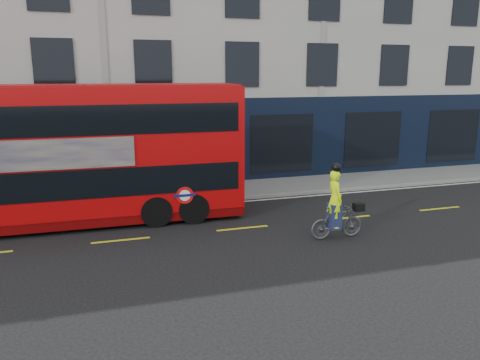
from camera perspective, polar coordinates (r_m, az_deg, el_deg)
name	(u,v)px	position (r m, az deg, el deg)	size (l,w,h in m)	color
ground	(124,258)	(13.85, -13.99, -9.21)	(120.00, 120.00, 0.00)	black
pavement	(114,199)	(20.01, -15.09, -2.20)	(60.00, 3.00, 0.12)	slate
kerb	(116,208)	(18.57, -14.90, -3.35)	(60.00, 0.12, 0.13)	gray
building_terrace	(100,25)	(25.91, -16.68, 17.65)	(50.00, 10.07, 15.00)	#ACAAA2
road_edge_line	(116,212)	(18.29, -14.85, -3.78)	(58.00, 0.10, 0.01)	silver
lane_dashes	(121,240)	(15.25, -14.32, -7.13)	(58.00, 0.12, 0.01)	gold
bus	(69,154)	(16.90, -20.10, 2.98)	(11.85, 2.88, 4.76)	#AD0608
cyclist	(336,213)	(15.02, 11.66, -3.99)	(1.79, 0.67, 2.45)	#46484B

